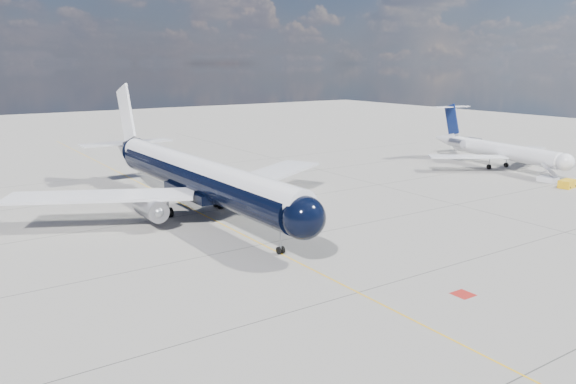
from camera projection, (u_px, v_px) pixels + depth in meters
name	position (u px, v px, depth m)	size (l,w,h in m)	color
ground	(183.00, 205.00, 73.90)	(320.00, 320.00, 0.00)	gray
taxiway_centerline	(200.00, 213.00, 69.86)	(0.16, 160.00, 0.01)	#E3A90B
red_marking	(463.00, 294.00, 45.22)	(1.60, 1.60, 0.01)	maroon
main_airliner	(193.00, 175.00, 69.22)	(43.50, 52.85, 15.29)	black
regional_jet	(494.00, 149.00, 99.91)	(27.20, 31.49, 10.67)	white
boarding_stair	(548.00, 178.00, 88.30)	(2.31, 2.80, 2.93)	white
service_tug	(567.00, 184.00, 83.99)	(3.23, 2.11, 1.19)	#EBAB12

